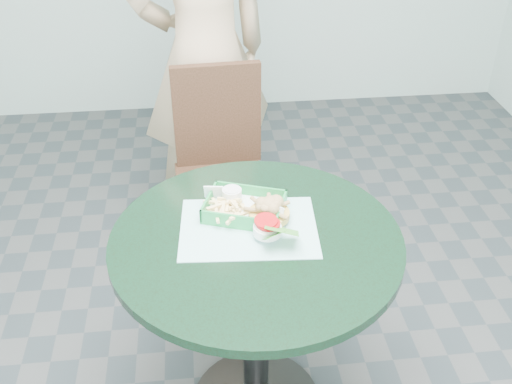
{
  "coord_description": "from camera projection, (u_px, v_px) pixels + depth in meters",
  "views": [
    {
      "loc": [
        -0.15,
        -1.37,
        1.85
      ],
      "look_at": [
        0.01,
        0.1,
        0.86
      ],
      "focal_mm": 42.0,
      "sensor_mm": 36.0,
      "label": 1
    }
  ],
  "objects": [
    {
      "name": "sauce_ramekin",
      "position": [
        228.0,
        201.0,
        1.84
      ],
      "size": [
        0.06,
        0.06,
        0.03
      ],
      "rotation": [
        0.0,
        0.0,
        -0.09
      ],
      "color": "white",
      "rests_on": "food_basket"
    },
    {
      "name": "garnish_cup",
      "position": [
        282.0,
        227.0,
        1.75
      ],
      "size": [
        0.12,
        0.12,
        0.05
      ],
      "rotation": [
        0.0,
        0.0,
        0.25
      ],
      "color": "white",
      "rests_on": "food_basket"
    },
    {
      "name": "cafe_table",
      "position": [
        256.0,
        285.0,
        1.85
      ],
      "size": [
        0.86,
        0.86,
        0.75
      ],
      "color": "#252525",
      "rests_on": "floor"
    },
    {
      "name": "placemat",
      "position": [
        249.0,
        233.0,
        1.79
      ],
      "size": [
        0.43,
        0.33,
        0.0
      ],
      "primitive_type": "cube",
      "rotation": [
        0.0,
        0.0,
        -0.07
      ],
      "color": "#95D2D0",
      "rests_on": "cafe_table"
    },
    {
      "name": "food_basket",
      "position": [
        245.0,
        215.0,
        1.84
      ],
      "size": [
        0.23,
        0.17,
        0.05
      ],
      "rotation": [
        0.0,
        0.0,
        -0.34
      ],
      "color": "#1C9040",
      "rests_on": "placemat"
    },
    {
      "name": "dining_chair",
      "position": [
        220.0,
        160.0,
        2.57
      ],
      "size": [
        0.38,
        0.38,
        0.93
      ],
      "rotation": [
        0.0,
        0.0,
        0.06
      ],
      "color": "brown",
      "rests_on": "floor"
    },
    {
      "name": "fries_pile",
      "position": [
        234.0,
        218.0,
        1.79
      ],
      "size": [
        0.12,
        0.13,
        0.04
      ],
      "primitive_type": null,
      "rotation": [
        0.0,
        0.0,
        -0.03
      ],
      "color": "#FFDD8C",
      "rests_on": "food_basket"
    },
    {
      "name": "crab_sandwich",
      "position": [
        272.0,
        208.0,
        1.82
      ],
      "size": [
        0.12,
        0.12,
        0.07
      ],
      "rotation": [
        0.0,
        0.0,
        0.01
      ],
      "color": "gold",
      "rests_on": "food_basket"
    },
    {
      "name": "diner_person",
      "position": [
        203.0,
        21.0,
        2.54
      ],
      "size": [
        0.89,
        0.75,
        2.08
      ],
      "primitive_type": "imported",
      "rotation": [
        0.0,
        0.0,
        3.54
      ],
      "color": "tan",
      "rests_on": "floor"
    }
  ]
}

